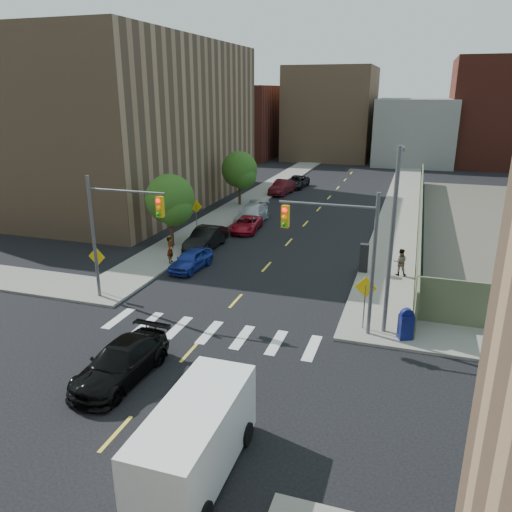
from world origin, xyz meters
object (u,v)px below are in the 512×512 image
Objects in this scene: parked_car_blue at (191,260)px; parked_car_white at (254,208)px; black_sedan at (121,363)px; cargo_van at (198,434)px; mailbox at (406,324)px; parked_car_maroon at (282,187)px; pedestrian_west at (170,250)px; pedestrian_east at (400,262)px; parked_car_black at (206,238)px; parked_car_grey at (296,182)px; payphone at (364,258)px; parked_car_silver at (252,214)px; parked_car_red at (246,224)px.

parked_car_blue reaches higher than parked_car_white.
parked_car_blue is 0.76× the size of black_sedan.
mailbox is (5.77, 10.66, -0.41)m from cargo_van.
pedestrian_west is (-0.86, -25.74, 0.26)m from parked_car_maroon.
pedestrian_east is at bearing -93.32° from pedestrian_west.
parked_car_grey is at bearing 90.22° from parked_car_black.
parked_car_white is 0.80× the size of parked_car_maroon.
cargo_van is at bearing -33.24° from black_sedan.
parked_car_blue is 11.22m from payphone.
pedestrian_west reaches higher than parked_car_silver.
mailbox reaches higher than black_sedan.
pedestrian_west is (-4.60, 13.34, 0.31)m from black_sedan.
mailbox reaches higher than parked_car_red.
pedestrian_west reaches higher than parked_car_red.
parked_car_black is at bearing -12.96° from pedestrian_east.
cargo_van is at bearing -78.47° from parked_car_red.
parked_car_black is at bearing -88.20° from parked_car_grey.
cargo_van reaches higher than mailbox.
parked_car_red is 12.83m from payphone.
cargo_van is 2.98× the size of pedestrian_west.
parked_car_blue is at bearing 105.70° from black_sedan.
payphone is (11.80, -1.92, 0.29)m from parked_car_black.
parked_car_black is at bearing 112.83° from cargo_van.
parked_car_black is 5.60m from parked_car_red.
mailbox is 0.83× the size of payphone.
parked_car_silver is at bearing -86.05° from parked_car_grey.
cargo_van reaches higher than parked_car_silver.
parked_car_red is 2.43× the size of pedestrian_west.
black_sedan is 2.78× the size of payphone.
parked_car_maroon is at bearing -64.61° from pedestrian_east.
parked_car_white is 2.12× the size of pedestrian_west.
parked_car_blue is 2.57× the size of mailbox.
parked_car_silver is at bearing 133.77° from payphone.
parked_car_maroon reaches higher than parked_car_silver.
parked_car_white is (0.00, 11.35, -0.14)m from parked_car_black.
black_sedan is at bearing -85.41° from parked_car_silver.
parked_car_blue is at bearing -86.33° from parked_car_grey.
parked_car_grey is at bearing 87.52° from parked_car_red.
pedestrian_west is at bearing -86.25° from parked_car_maroon.
black_sedan is at bearing -76.19° from parked_car_black.
parked_car_maroon is 2.60× the size of payphone.
parked_car_white is at bearing 105.34° from cargo_van.
payphone is at bearing 19.01° from parked_car_blue.
parked_car_silver is 1.00× the size of cargo_van.
parked_car_blue is 1.79m from pedestrian_west.
parked_car_silver is 23.39m from mailbox.
pedestrian_east is at bearing -40.99° from parked_car_white.
parked_car_red is (0.40, 9.99, -0.06)m from parked_car_blue.
payphone is (-2.90, 8.66, 0.18)m from mailbox.
parked_car_blue is 13.25m from black_sedan.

